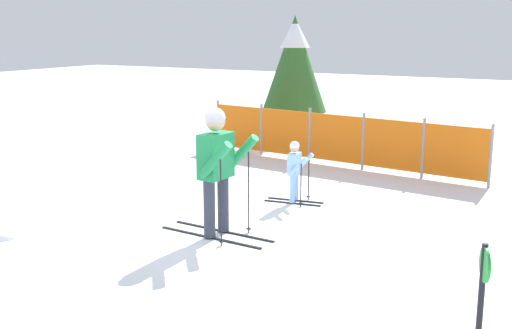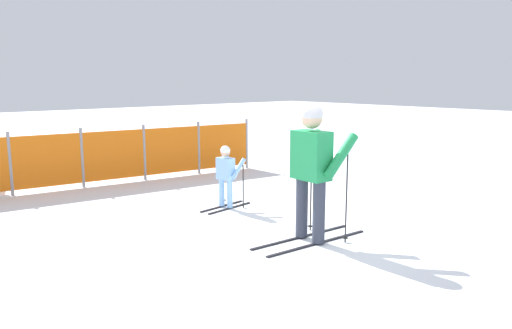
# 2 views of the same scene
# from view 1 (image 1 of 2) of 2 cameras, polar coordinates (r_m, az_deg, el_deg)

# --- Properties ---
(ground_plane) EXTENTS (60.00, 60.00, 0.00)m
(ground_plane) POSITION_cam_1_polar(r_m,az_deg,el_deg) (9.34, -3.91, -5.95)
(ground_plane) COLOR white
(skier_adult) EXTENTS (1.74, 0.79, 1.82)m
(skier_adult) POSITION_cam_1_polar(r_m,az_deg,el_deg) (8.88, -3.47, 0.36)
(skier_adult) COLOR black
(skier_adult) RESTS_ON ground_plane
(skier_child) EXTENTS (1.00, 0.51, 1.05)m
(skier_child) POSITION_cam_1_polar(r_m,az_deg,el_deg) (10.68, 3.51, -0.25)
(skier_child) COLOR black
(skier_child) RESTS_ON ground_plane
(safety_fence) EXTENTS (6.44, 0.85, 1.18)m
(safety_fence) POSITION_cam_1_polar(r_m,az_deg,el_deg) (13.63, 7.09, 2.34)
(safety_fence) COLOR gray
(safety_fence) RESTS_ON ground_plane
(conifer_far) EXTENTS (1.72, 1.72, 3.19)m
(conifer_far) POSITION_cam_1_polar(r_m,az_deg,el_deg) (17.08, 3.45, 9.05)
(conifer_far) COLOR #4C3823
(conifer_far) RESTS_ON ground_plane
(trail_marker) EXTENTS (0.13, 0.26, 1.29)m
(trail_marker) POSITION_cam_1_polar(r_m,az_deg,el_deg) (5.37, 19.37, -11.57)
(trail_marker) COLOR black
(trail_marker) RESTS_ON ground_plane
(snow_mound) EXTENTS (0.78, 0.66, 0.31)m
(snow_mound) POSITION_cam_1_polar(r_m,az_deg,el_deg) (9.90, -21.76, -5.77)
(snow_mound) COLOR white
(snow_mound) RESTS_ON ground_plane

